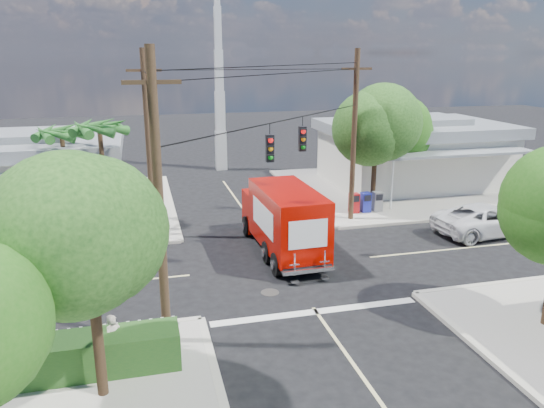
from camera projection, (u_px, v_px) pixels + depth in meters
name	position (u px, v px, depth m)	size (l,w,h in m)	color
ground	(284.00, 266.00, 22.63)	(120.00, 120.00, 0.00)	black
sidewalk_ne	(397.00, 188.00, 35.33)	(14.12, 14.12, 0.14)	#A6A096
sidewalk_nw	(49.00, 211.00, 30.17)	(14.12, 14.12, 0.14)	#A6A096
road_markings	(293.00, 280.00, 21.26)	(32.00, 32.00, 0.01)	beige
building_ne	(414.00, 151.00, 36.10)	(11.80, 10.20, 4.50)	silver
building_nw	(28.00, 170.00, 30.79)	(10.80, 10.20, 4.30)	beige
radio_tower	(220.00, 96.00, 39.84)	(0.80, 0.80, 17.00)	silver
tree_sw_front	(89.00, 244.00, 12.75)	(3.88, 3.78, 6.03)	#422D1C
tree_ne_front	(377.00, 128.00, 29.33)	(4.21, 4.14, 6.66)	#422D1C
tree_ne_back	(400.00, 131.00, 32.15)	(3.77, 3.66, 5.82)	#422D1C
palm_nw_front	(100.00, 130.00, 26.46)	(3.01, 3.08, 5.59)	#422D1C
palm_nw_back	(62.00, 135.00, 27.48)	(3.01, 3.08, 5.19)	#422D1C
utility_poles	(238.00, 153.00, 22.46)	(12.00, 10.68, 9.00)	#473321
picket_fence	(76.00, 342.00, 15.38)	(5.94, 0.06, 1.00)	silver
hedge_sw	(66.00, 357.00, 14.58)	(6.20, 1.20, 1.10)	#1F4B1B
vending_boxes	(366.00, 202.00, 29.76)	(1.90, 0.50, 1.10)	#A71215
delivery_truck	(283.00, 219.00, 23.74)	(2.54, 7.30, 3.12)	black
parked_car	(488.00, 219.00, 26.41)	(2.56, 5.55, 1.54)	silver
pedestrian	(114.00, 340.00, 15.03)	(0.56, 0.37, 1.54)	beige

